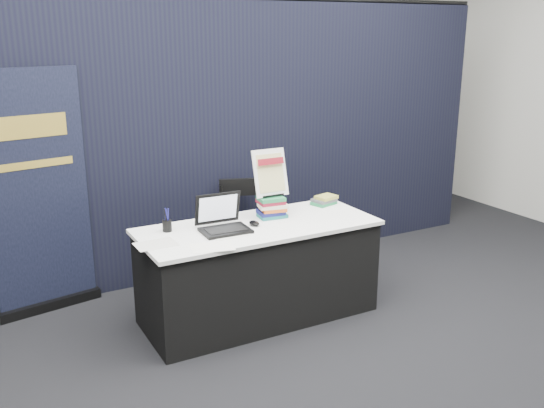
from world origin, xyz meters
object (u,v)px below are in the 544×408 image
at_px(laptop, 223,222).
at_px(book_stack_short, 325,200).
at_px(display_table, 258,271).
at_px(book_stack_tall, 272,207).
at_px(pullup_banner, 40,208).
at_px(info_sign, 270,173).
at_px(stacking_chair, 249,226).

relative_size(laptop, book_stack_short, 1.71).
xyz_separation_m(display_table, book_stack_tall, (0.18, 0.12, 0.46)).
bearing_deg(display_table, book_stack_tall, 32.65).
distance_m(display_table, pullup_banner, 1.75).
distance_m(book_stack_tall, info_sign, 0.26).
relative_size(display_table, stacking_chair, 2.02).
bearing_deg(laptop, info_sign, 18.28).
bearing_deg(pullup_banner, display_table, -43.48).
xyz_separation_m(pullup_banner, stacking_chair, (1.68, -0.23, -0.35)).
bearing_deg(stacking_chair, display_table, -91.11).
bearing_deg(stacking_chair, pullup_banner, -167.98).
xyz_separation_m(display_table, laptop, (-0.28, 0.01, 0.44)).
relative_size(display_table, book_stack_tall, 7.94).
bearing_deg(book_stack_tall, laptop, -167.40).
bearing_deg(pullup_banner, book_stack_tall, -37.08).
relative_size(book_stack_tall, stacking_chair, 0.25).
relative_size(display_table, laptop, 5.06).
xyz_separation_m(book_stack_tall, pullup_banner, (-1.59, 0.81, 0.01)).
bearing_deg(book_stack_short, stacking_chair, 134.85).
xyz_separation_m(laptop, book_stack_short, (1.03, 0.20, -0.02)).
distance_m(laptop, pullup_banner, 1.45).
height_order(laptop, book_stack_short, laptop).
bearing_deg(pullup_banner, stacking_chair, -18.00).
xyz_separation_m(book_stack_tall, stacking_chair, (0.08, 0.58, -0.34)).
relative_size(pullup_banner, stacking_chair, 2.13).
relative_size(laptop, stacking_chair, 0.40).
distance_m(book_stack_short, stacking_chair, 0.74).
distance_m(book_stack_tall, book_stack_short, 0.57).
relative_size(info_sign, pullup_banner, 0.20).
bearing_deg(display_table, info_sign, 38.90).
height_order(display_table, book_stack_tall, book_stack_tall).
bearing_deg(pullup_banner, info_sign, -36.20).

